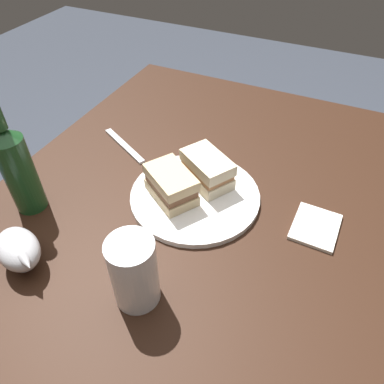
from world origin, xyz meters
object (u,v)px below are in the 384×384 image
Objects in this scene: sandwich_half_left at (207,169)px; pint_glass at (134,274)px; plate at (194,196)px; fork at (124,145)px; sandwich_half_right at (171,185)px; cider_bottle at (17,167)px; gravy_boat at (18,249)px; napkin at (315,227)px.

sandwich_half_left is 1.00× the size of pint_glass.
plate is 0.27m from fork.
pint_glass is at bearing -177.19° from plate.
sandwich_half_right is 0.31m from cider_bottle.
gravy_boat is 0.46× the size of cider_bottle.
cider_bottle reaches higher than napkin.
napkin is at bearing -84.92° from plate.
plate is 0.37m from cider_bottle.
pint_glass is 0.78× the size of fork.
sandwich_half_right is (-0.03, 0.04, 0.04)m from plate.
sandwich_half_right is 0.77× the size of fork.
pint_glass is (-0.24, -0.06, 0.02)m from sandwich_half_right.
fork is (0.40, 0.03, -0.04)m from gravy_boat.
pint_glass is 0.50× the size of cider_bottle.
sandwich_half_left is 0.40m from cider_bottle.
pint_glass is at bearing 138.89° from napkin.
cider_bottle is at bearing 117.55° from sandwich_half_right.
sandwich_half_right is 1.27× the size of napkin.
sandwich_half_right is (-0.08, 0.05, -0.00)m from sandwich_half_left.
pint_glass is at bearing 153.18° from fork.
gravy_boat is (-0.03, 0.23, -0.02)m from pint_glass.
pint_glass is (-0.27, -0.01, 0.06)m from plate.
sandwich_half_right reaches higher than gravy_boat.
fork is at bearing 4.70° from gravy_boat.
sandwich_half_right is 0.32m from napkin.
gravy_boat is at bearing -142.35° from cider_bottle.
sandwich_half_left reaches higher than sandwich_half_right.
gravy_boat is at bearing 147.38° from sandwich_half_left.
cider_bottle is 1.55× the size of fork.
napkin reaches higher than fork.
gravy_boat is at bearing 147.13° from sandwich_half_right.
napkin is (0.32, -0.48, -0.04)m from gravy_boat.
cider_bottle is at bearing 118.71° from plate.
gravy_boat is at bearing 98.15° from pint_glass.
pint_glass reaches higher than napkin.
plate is at bearing 2.81° from pint_glass.
plate is 1.61× the size of fork.
sandwich_half_right is 0.24m from pint_glass.
napkin is (0.02, -0.27, -0.00)m from plate.
cider_bottle is (-0.14, 0.27, 0.06)m from sandwich_half_right.
gravy_boat is (-0.30, 0.22, 0.04)m from plate.
fork is at bearing -13.60° from cider_bottle.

